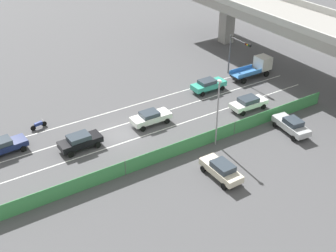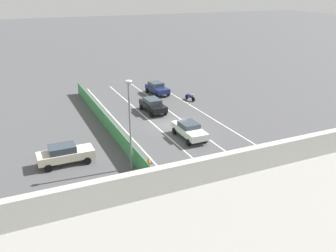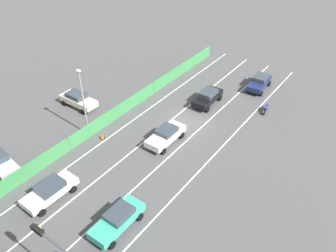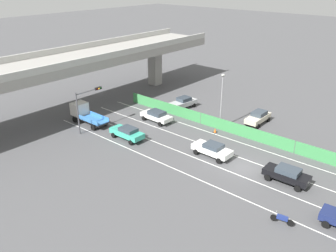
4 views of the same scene
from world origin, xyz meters
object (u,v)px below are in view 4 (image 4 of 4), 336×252
car_sedan_black (287,174)px  parked_sedan_cream (258,117)px  car_taxi_teal (127,132)px  traffic_cone (215,130)px  car_sedan_white (156,116)px  traffic_light (86,102)px  flatbed_truck_blue (84,113)px  car_hatchback_white (212,149)px  parked_wagon_silver (183,102)px  motorcycle (282,219)px  street_lamp (222,96)px

car_sedan_black → parked_sedan_cream: bearing=38.3°
car_taxi_teal → traffic_cone: car_taxi_teal is taller
car_sedan_white → traffic_light: size_ratio=0.84×
flatbed_truck_blue → traffic_cone: 18.14m
flatbed_truck_blue → traffic_light: size_ratio=1.08×
car_hatchback_white → parked_sedan_cream: 12.01m
car_sedan_black → traffic_light: traffic_light is taller
car_hatchback_white → parked_wagon_silver: (9.79, 12.04, 0.04)m
flatbed_truck_blue → traffic_cone: bearing=-60.3°
car_taxi_teal → car_sedan_black: size_ratio=1.03×
car_hatchback_white → parked_wagon_silver: size_ratio=0.95×
car_sedan_white → traffic_cone: (2.29, -8.26, -0.61)m
car_sedan_white → flatbed_truck_blue: (-6.68, 7.47, 0.45)m
motorcycle → traffic_cone: size_ratio=3.19×
car_sedan_black → street_lamp: 14.52m
parked_wagon_silver → traffic_cone: (-4.18, -8.70, -0.65)m
car_sedan_black → traffic_light: 25.61m
car_sedan_black → parked_sedan_cream: size_ratio=0.97×
car_sedan_black → traffic_light: (-5.10, 24.91, 3.08)m
traffic_cone → car_taxi_teal: bearing=140.8°
motorcycle → street_lamp: street_lamp is taller
traffic_light → street_lamp: street_lamp is taller
motorcycle → parked_sedan_cream: parked_sedan_cream is taller
car_sedan_black → flatbed_truck_blue: bearing=97.6°
traffic_light → parked_wagon_silver: bearing=-16.3°
parked_sedan_cream → car_sedan_white: bearing=128.2°
car_sedan_white → motorcycle: (-9.19, -22.61, -0.43)m
car_sedan_black → traffic_cone: size_ratio=7.41×
flatbed_truck_blue → parked_wagon_silver: bearing=-28.1°
parked_wagon_silver → traffic_light: size_ratio=0.86×
parked_sedan_cream → car_hatchback_white: bearing=-177.3°
flatbed_truck_blue → traffic_cone: size_ratio=9.97×
traffic_cone → motorcycle: bearing=-128.7°
street_lamp → car_hatchback_white: bearing=-153.2°
car_sedan_black → traffic_light: size_ratio=0.80×
car_sedan_black → traffic_light: bearing=101.6°
car_sedan_white → parked_wagon_silver: (6.48, 0.44, 0.04)m
car_sedan_white → car_taxi_teal: car_taxi_teal is taller
car_sedan_white → traffic_light: (-8.08, 4.68, 3.11)m
flatbed_truck_blue → traffic_cone: flatbed_truck_blue is taller
car_taxi_teal → car_sedan_black: 19.49m
car_sedan_black → parked_sedan_cream: (11.66, 9.20, 0.02)m
street_lamp → traffic_cone: size_ratio=12.27×
motorcycle → traffic_light: 27.55m
motorcycle → parked_sedan_cream: size_ratio=0.42×
car_sedan_black → parked_wagon_silver: parked_wagon_silver is taller
car_taxi_teal → car_hatchback_white: bearing=-73.0°
car_sedan_black → traffic_cone: 13.09m
flatbed_truck_blue → car_sedan_black: bearing=-82.4°
flatbed_truck_blue → street_lamp: bearing=-55.6°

